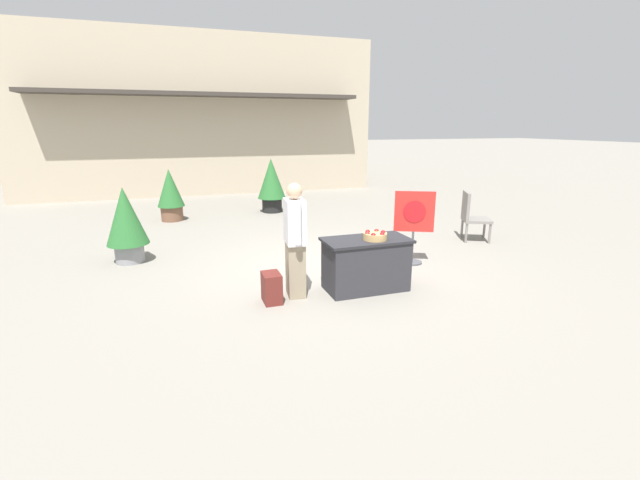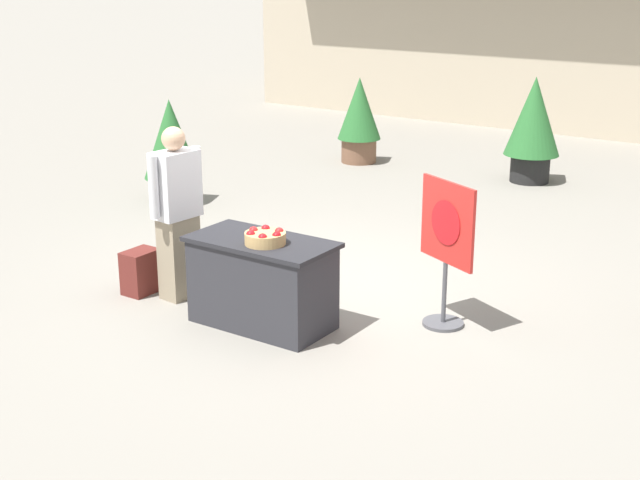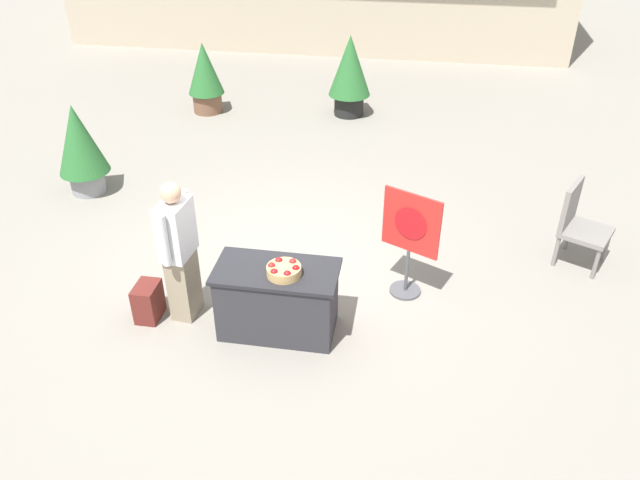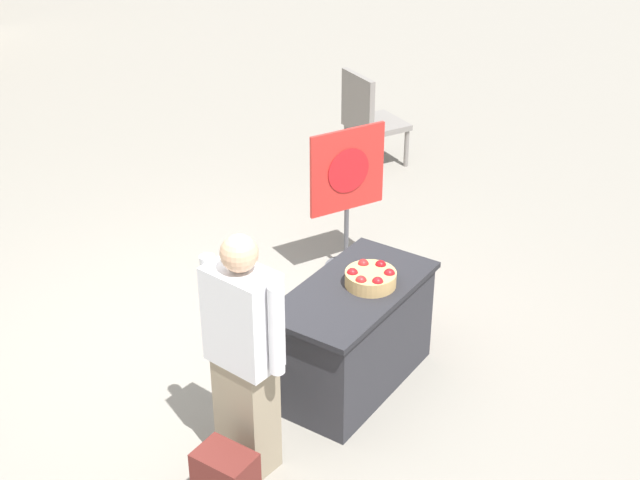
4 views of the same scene
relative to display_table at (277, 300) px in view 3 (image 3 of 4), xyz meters
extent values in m
plane|color=gray|center=(-0.14, 1.04, -0.39)|extent=(120.00, 120.00, 0.00)
cube|color=#2D2D33|center=(0.00, 0.00, -0.02)|extent=(1.19, 0.62, 0.74)
cube|color=#242428|center=(0.00, 0.00, 0.37)|extent=(1.27, 0.66, 0.04)
cylinder|color=tan|center=(0.10, -0.07, 0.44)|extent=(0.35, 0.35, 0.10)
sphere|color=#A30F14|center=(0.22, -0.08, 0.48)|extent=(0.08, 0.08, 0.08)
sphere|color=red|center=(0.17, 0.03, 0.48)|extent=(0.08, 0.08, 0.08)
sphere|color=red|center=(0.03, 0.03, 0.48)|extent=(0.08, 0.08, 0.08)
sphere|color=red|center=(-0.03, -0.07, 0.48)|extent=(0.08, 0.08, 0.08)
sphere|color=red|center=(0.02, -0.17, 0.48)|extent=(0.08, 0.08, 0.08)
sphere|color=red|center=(0.16, -0.18, 0.48)|extent=(0.08, 0.08, 0.08)
cube|color=gray|center=(-1.06, 0.10, 0.00)|extent=(0.27, 0.36, 0.78)
cube|color=silver|center=(-1.06, 0.10, 0.70)|extent=(0.30, 0.44, 0.62)
sphere|color=tan|center=(-1.06, 0.10, 1.12)|extent=(0.22, 0.22, 0.22)
cylinder|color=silver|center=(-1.03, 0.36, 0.73)|extent=(0.09, 0.09, 0.57)
cylinder|color=silver|center=(-1.08, -0.16, 0.73)|extent=(0.09, 0.09, 0.57)
cube|color=maroon|center=(-1.44, -0.03, -0.18)|extent=(0.24, 0.34, 0.42)
cylinder|color=#4C4C51|center=(1.31, 0.88, -0.38)|extent=(0.36, 0.36, 0.03)
cylinder|color=#4C4C51|center=(1.31, 0.88, -0.09)|extent=(0.04, 0.04, 0.55)
cube|color=red|center=(1.31, 0.88, 0.54)|extent=(0.63, 0.33, 0.71)
cylinder|color=red|center=(1.30, 0.86, 0.54)|extent=(0.35, 0.17, 0.39)
cylinder|color=gray|center=(3.71, 1.93, -0.18)|extent=(0.05, 0.05, 0.41)
cylinder|color=gray|center=(3.51, 1.51, -0.18)|extent=(0.05, 0.05, 0.41)
cylinder|color=gray|center=(3.29, 2.13, -0.18)|extent=(0.05, 0.05, 0.41)
cylinder|color=gray|center=(3.09, 1.71, -0.18)|extent=(0.05, 0.05, 0.41)
cube|color=gray|center=(3.40, 1.82, 0.05)|extent=(0.74, 0.74, 0.06)
cube|color=gray|center=(3.18, 1.93, 0.36)|extent=(0.30, 0.52, 0.56)
cylinder|color=gray|center=(-3.46, 2.56, -0.22)|extent=(0.49, 0.49, 0.34)
cone|color=#28662D|center=(-3.46, 2.56, 0.45)|extent=(0.72, 0.72, 1.01)
cylinder|color=black|center=(-0.03, 6.26, -0.19)|extent=(0.55, 0.55, 0.39)
cone|color=#28662D|center=(-0.03, 6.26, 0.55)|extent=(0.78, 0.78, 1.10)
cylinder|color=brown|center=(-2.72, 5.97, -0.21)|extent=(0.54, 0.54, 0.37)
cone|color=#28662D|center=(-2.72, 5.97, 0.45)|extent=(0.67, 0.67, 0.95)
camera|label=1|loc=(-2.58, -5.48, 1.99)|focal=24.00mm
camera|label=2|loc=(4.46, -5.68, 2.68)|focal=50.00mm
camera|label=3|loc=(1.27, -4.97, 4.05)|focal=35.00mm
camera|label=4|loc=(-4.33, -2.63, 3.54)|focal=50.00mm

